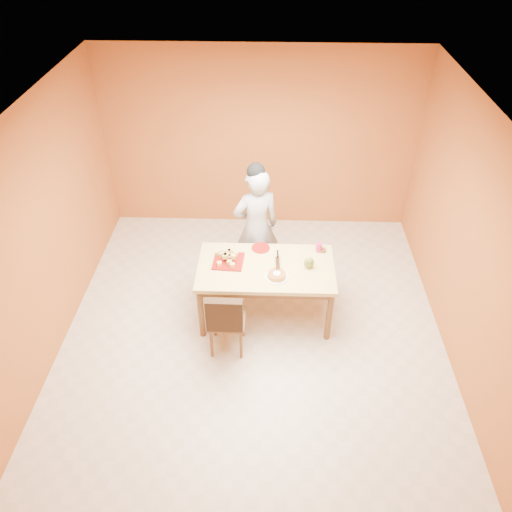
{
  "coord_description": "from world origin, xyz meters",
  "views": [
    {
      "loc": [
        0.17,
        -4.15,
        4.42
      ],
      "look_at": [
        0.02,
        0.3,
        0.97
      ],
      "focal_mm": 35.0,
      "sensor_mm": 36.0,
      "label": 1
    }
  ],
  "objects_px": {
    "dining_chair": "(227,318)",
    "sponge_cake": "(277,275)",
    "dining_table": "(266,273)",
    "person": "(256,227)",
    "red_dinner_plate": "(261,248)",
    "checker_tin": "(322,250)",
    "pastry_platter": "(228,261)",
    "egg_ornament": "(309,263)",
    "magenta_glass": "(319,247)"
  },
  "relations": [
    {
      "from": "person",
      "to": "dining_chair",
      "type": "bearing_deg",
      "value": 58.41
    },
    {
      "from": "sponge_cake",
      "to": "egg_ornament",
      "type": "distance_m",
      "value": 0.42
    },
    {
      "from": "dining_table",
      "to": "dining_chair",
      "type": "relative_size",
      "value": 1.77
    },
    {
      "from": "red_dinner_plate",
      "to": "magenta_glass",
      "type": "height_order",
      "value": "magenta_glass"
    },
    {
      "from": "dining_chair",
      "to": "magenta_glass",
      "type": "xyz_separation_m",
      "value": [
        1.06,
        0.9,
        0.35
      ]
    },
    {
      "from": "red_dinner_plate",
      "to": "pastry_platter",
      "type": "bearing_deg",
      "value": -143.43
    },
    {
      "from": "sponge_cake",
      "to": "magenta_glass",
      "type": "distance_m",
      "value": 0.73
    },
    {
      "from": "egg_ornament",
      "to": "checker_tin",
      "type": "relative_size",
      "value": 1.67
    },
    {
      "from": "egg_ornament",
      "to": "checker_tin",
      "type": "height_order",
      "value": "egg_ornament"
    },
    {
      "from": "red_dinner_plate",
      "to": "checker_tin",
      "type": "bearing_deg",
      "value": -2.32
    },
    {
      "from": "red_dinner_plate",
      "to": "sponge_cake",
      "type": "relative_size",
      "value": 1.08
    },
    {
      "from": "dining_chair",
      "to": "sponge_cake",
      "type": "xyz_separation_m",
      "value": [
        0.55,
        0.38,
        0.33
      ]
    },
    {
      "from": "pastry_platter",
      "to": "egg_ornament",
      "type": "distance_m",
      "value": 0.95
    },
    {
      "from": "dining_chair",
      "to": "checker_tin",
      "type": "distance_m",
      "value": 1.45
    },
    {
      "from": "sponge_cake",
      "to": "dining_chair",
      "type": "bearing_deg",
      "value": -145.23
    },
    {
      "from": "dining_table",
      "to": "pastry_platter",
      "type": "height_order",
      "value": "pastry_platter"
    },
    {
      "from": "person",
      "to": "pastry_platter",
      "type": "xyz_separation_m",
      "value": [
        -0.3,
        -0.63,
        -0.05
      ]
    },
    {
      "from": "egg_ornament",
      "to": "pastry_platter",
      "type": "bearing_deg",
      "value": 165.91
    },
    {
      "from": "person",
      "to": "checker_tin",
      "type": "relative_size",
      "value": 18.68
    },
    {
      "from": "dining_chair",
      "to": "sponge_cake",
      "type": "height_order",
      "value": "dining_chair"
    },
    {
      "from": "person",
      "to": "egg_ornament",
      "type": "bearing_deg",
      "value": 112.92
    },
    {
      "from": "sponge_cake",
      "to": "checker_tin",
      "type": "relative_size",
      "value": 2.33
    },
    {
      "from": "dining_table",
      "to": "sponge_cake",
      "type": "relative_size",
      "value": 7.76
    },
    {
      "from": "checker_tin",
      "to": "dining_table",
      "type": "bearing_deg",
      "value": -154.83
    },
    {
      "from": "pastry_platter",
      "to": "sponge_cake",
      "type": "bearing_deg",
      "value": -25.1
    },
    {
      "from": "person",
      "to": "checker_tin",
      "type": "distance_m",
      "value": 0.91
    },
    {
      "from": "dining_table",
      "to": "red_dinner_plate",
      "type": "bearing_deg",
      "value": 101.43
    },
    {
      "from": "sponge_cake",
      "to": "egg_ornament",
      "type": "bearing_deg",
      "value": 27.23
    },
    {
      "from": "person",
      "to": "red_dinner_plate",
      "type": "bearing_deg",
      "value": 82.0
    },
    {
      "from": "dining_table",
      "to": "person",
      "type": "xyz_separation_m",
      "value": [
        -0.14,
        0.7,
        0.16
      ]
    },
    {
      "from": "sponge_cake",
      "to": "pastry_platter",
      "type": "bearing_deg",
      "value": 154.9
    },
    {
      "from": "pastry_platter",
      "to": "sponge_cake",
      "type": "relative_size",
      "value": 1.69
    },
    {
      "from": "pastry_platter",
      "to": "sponge_cake",
      "type": "xyz_separation_m",
      "value": [
        0.57,
        -0.27,
        0.03
      ]
    },
    {
      "from": "sponge_cake",
      "to": "magenta_glass",
      "type": "bearing_deg",
      "value": 45.36
    },
    {
      "from": "pastry_platter",
      "to": "sponge_cake",
      "type": "distance_m",
      "value": 0.63
    },
    {
      "from": "person",
      "to": "egg_ornament",
      "type": "relative_size",
      "value": 11.15
    },
    {
      "from": "pastry_platter",
      "to": "red_dinner_plate",
      "type": "relative_size",
      "value": 1.56
    },
    {
      "from": "person",
      "to": "dining_table",
      "type": "bearing_deg",
      "value": 82.16
    },
    {
      "from": "red_dinner_plate",
      "to": "egg_ornament",
      "type": "xyz_separation_m",
      "value": [
        0.57,
        -0.35,
        0.07
      ]
    },
    {
      "from": "dining_table",
      "to": "red_dinner_plate",
      "type": "height_order",
      "value": "red_dinner_plate"
    },
    {
      "from": "sponge_cake",
      "to": "egg_ornament",
      "type": "xyz_separation_m",
      "value": [
        0.37,
        0.19,
        0.04
      ]
    },
    {
      "from": "dining_table",
      "to": "magenta_glass",
      "type": "distance_m",
      "value": 0.73
    },
    {
      "from": "dining_table",
      "to": "checker_tin",
      "type": "relative_size",
      "value": 18.11
    },
    {
      "from": "dining_chair",
      "to": "sponge_cake",
      "type": "relative_size",
      "value": 4.38
    },
    {
      "from": "dining_table",
      "to": "egg_ornament",
      "type": "height_order",
      "value": "egg_ornament"
    },
    {
      "from": "magenta_glass",
      "to": "red_dinner_plate",
      "type": "bearing_deg",
      "value": 177.7
    },
    {
      "from": "dining_table",
      "to": "egg_ornament",
      "type": "distance_m",
      "value": 0.52
    },
    {
      "from": "red_dinner_plate",
      "to": "checker_tin",
      "type": "xyz_separation_m",
      "value": [
        0.75,
        -0.03,
        0.01
      ]
    },
    {
      "from": "egg_ornament",
      "to": "checker_tin",
      "type": "bearing_deg",
      "value": 50.94
    },
    {
      "from": "person",
      "to": "red_dinner_plate",
      "type": "distance_m",
      "value": 0.37
    }
  ]
}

